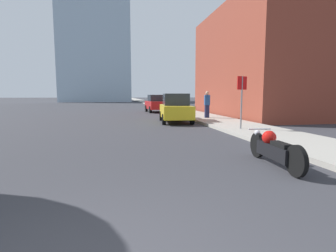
% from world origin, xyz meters
% --- Properties ---
extents(sidewalk, '(2.93, 240.00, 0.15)m').
position_xyz_m(sidewalk, '(6.35, 40.00, 0.07)').
color(sidewalk, '#9E998E').
rests_on(sidewalk, ground_plane).
extents(brick_storefront, '(9.23, 13.41, 8.60)m').
position_xyz_m(brick_storefront, '(12.63, 17.91, 4.30)').
color(brick_storefront, brown).
rests_on(brick_storefront, ground_plane).
extents(motorcycle, '(0.62, 2.45, 0.82)m').
position_xyz_m(motorcycle, '(3.85, 3.48, 0.41)').
color(motorcycle, black).
rests_on(motorcycle, ground_plane).
extents(parked_car_yellow, '(2.14, 4.27, 1.79)m').
position_xyz_m(parked_car_yellow, '(3.64, 13.87, 0.88)').
color(parked_car_yellow, gold).
rests_on(parked_car_yellow, ground_plane).
extents(parked_car_red, '(2.13, 3.93, 1.74)m').
position_xyz_m(parked_car_red, '(3.85, 23.92, 0.87)').
color(parked_car_red, red).
rests_on(parked_car_red, ground_plane).
extents(stop_sign, '(0.57, 0.26, 2.40)m').
position_xyz_m(stop_sign, '(5.72, 9.08, 1.78)').
color(stop_sign, slate).
rests_on(stop_sign, sidewalk).
extents(pedestrian, '(0.36, 0.25, 1.82)m').
position_xyz_m(pedestrian, '(6.13, 15.14, 1.10)').
color(pedestrian, '#1E2347').
rests_on(pedestrian, sidewalk).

